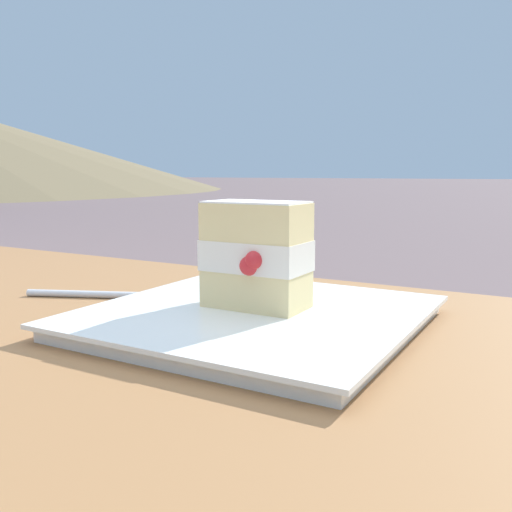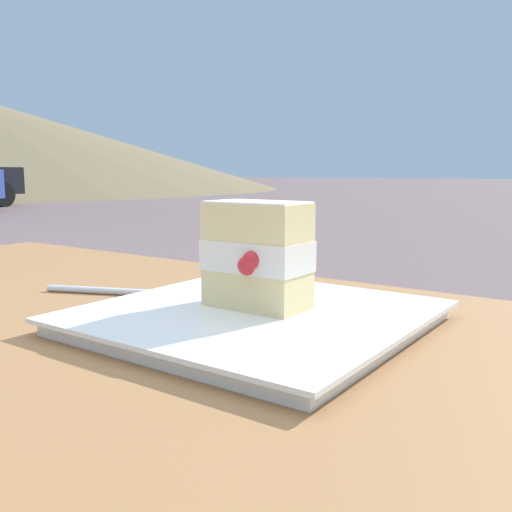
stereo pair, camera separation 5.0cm
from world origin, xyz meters
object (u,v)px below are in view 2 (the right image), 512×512
Objects in this scene: dessert_fork at (125,292)px; cake_slice at (257,255)px; patio_table at (1,478)px; dessert_plate at (256,317)px.

cake_slice is at bearing -3.13° from dessert_fork.
cake_slice is 0.20m from dessert_fork.
patio_table is 0.23m from dessert_fork.
dessert_fork is (-0.19, 0.01, -0.06)m from cake_slice.
dessert_plate is 1.74× the size of dessert_fork.
dessert_fork is at bearing 174.79° from dessert_plate.
dessert_plate is at bearing -63.38° from cake_slice.
cake_slice reaches higher than dessert_plate.
patio_table is 11.83× the size of cake_slice.
patio_table is at bearing -133.51° from dessert_plate.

